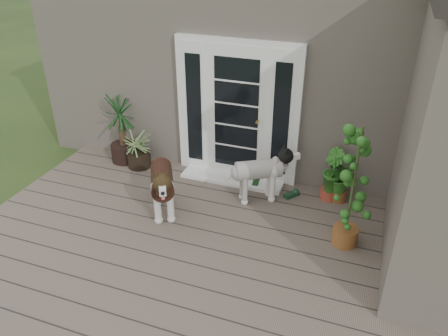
% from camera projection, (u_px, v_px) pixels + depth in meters
% --- Properties ---
extents(deck, '(6.20, 4.60, 0.12)m').
position_uv_depth(deck, '(193.00, 268.00, 5.28)').
color(deck, '#6B5B4C').
rests_on(deck, ground).
extents(house_main, '(7.40, 4.00, 3.10)m').
position_uv_depth(house_main, '(283.00, 55.00, 8.03)').
color(house_main, '#665E54').
rests_on(house_main, ground).
extents(door_unit, '(1.90, 0.14, 2.15)m').
position_uv_depth(door_unit, '(237.00, 112.00, 6.58)').
color(door_unit, white).
rests_on(door_unit, deck).
extents(door_step, '(1.60, 0.40, 0.05)m').
position_uv_depth(door_step, '(232.00, 179.00, 6.93)').
color(door_step, white).
rests_on(door_step, deck).
extents(brindle_dog, '(0.82, 1.03, 0.79)m').
position_uv_depth(brindle_dog, '(163.00, 188.00, 5.98)').
color(brindle_dog, '#391E14').
rests_on(brindle_dog, deck).
extents(white_dog, '(0.95, 0.77, 0.73)m').
position_uv_depth(white_dog, '(258.00, 178.00, 6.29)').
color(white_dog, silver).
rests_on(white_dog, deck).
extents(spider_plant, '(0.81, 0.81, 0.68)m').
position_uv_depth(spider_plant, '(138.00, 148.00, 7.17)').
color(spider_plant, '#7A945B').
rests_on(spider_plant, deck).
extents(yucca, '(0.95, 0.95, 1.20)m').
position_uv_depth(yucca, '(121.00, 128.00, 7.22)').
color(yucca, black).
rests_on(yucca, deck).
extents(herb_a, '(0.58, 0.58, 0.57)m').
position_uv_depth(herb_a, '(340.00, 183.00, 6.32)').
color(herb_a, '#25601B').
rests_on(herb_a, deck).
extents(herb_b, '(0.51, 0.51, 0.57)m').
position_uv_depth(herb_b, '(331.00, 181.00, 6.36)').
color(herb_b, '#234F16').
rests_on(herb_b, deck).
extents(herb_c, '(0.56, 0.56, 0.62)m').
position_uv_depth(herb_c, '(405.00, 200.00, 5.88)').
color(herb_c, '#1B6021').
rests_on(herb_c, deck).
extents(sapling, '(0.58, 0.58, 1.67)m').
position_uv_depth(sapling, '(353.00, 187.00, 5.18)').
color(sapling, '#19571A').
rests_on(sapling, deck).
extents(clog_left, '(0.17, 0.30, 0.08)m').
position_uv_depth(clog_left, '(256.00, 182.00, 6.81)').
color(clog_left, '#143314').
rests_on(clog_left, deck).
extents(clog_right, '(0.27, 0.30, 0.08)m').
position_uv_depth(clog_right, '(291.00, 194.00, 6.51)').
color(clog_right, '#163720').
rests_on(clog_right, deck).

